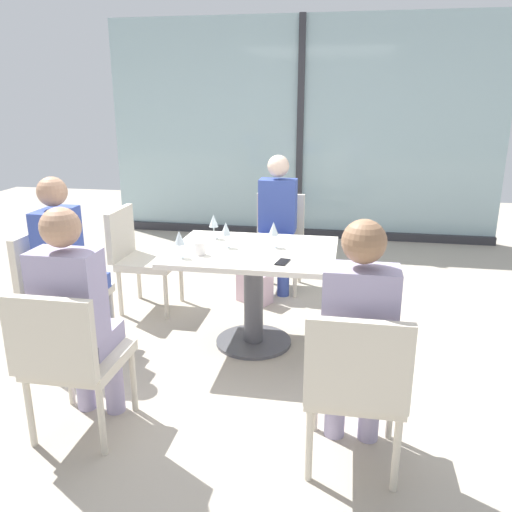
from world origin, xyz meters
TOP-DOWN VIEW (x-y plane):
  - ground_plane at (0.00, 0.00)m, footprint 12.00×12.00m
  - window_wall_backdrop at (0.00, 3.20)m, footprint 4.90×0.10m
  - dining_table_main at (0.00, 0.00)m, footprint 1.16×0.91m
  - chair_near_window at (0.00, 1.28)m, footprint 0.46×0.51m
  - chair_side_end at (-1.35, -0.34)m, footprint 0.50×0.46m
  - chair_front_left at (-0.72, -1.28)m, footprint 0.46×0.50m
  - chair_front_right at (0.72, -1.28)m, footprint 0.46×0.50m
  - chair_far_left at (-1.09, 0.51)m, footprint 0.51×0.46m
  - person_near_window at (-0.00, 1.17)m, footprint 0.34×0.39m
  - person_side_end at (-1.24, -0.34)m, footprint 0.39×0.34m
  - person_front_left at (-0.72, -1.17)m, footprint 0.34×0.39m
  - person_front_right at (0.72, -1.17)m, footprint 0.34×0.39m
  - wine_glass_0 at (-0.35, 0.24)m, footprint 0.07×0.07m
  - wine_glass_1 at (-0.20, 0.02)m, footprint 0.07×0.07m
  - wine_glass_2 at (0.13, 0.08)m, footprint 0.07×0.07m
  - wine_glass_3 at (-0.45, -0.28)m, footprint 0.07×0.07m
  - coffee_cup at (-0.34, -0.19)m, footprint 0.08×0.08m
  - cell_phone_on_table at (0.24, -0.27)m, footprint 0.09×0.15m
  - handbag_0 at (-0.14, 0.80)m, footprint 0.34×0.27m

SIDE VIEW (x-z plane):
  - ground_plane at x=0.00m, z-range 0.00..0.00m
  - handbag_0 at x=-0.14m, z-range 0.00..0.28m
  - chair_near_window at x=0.00m, z-range 0.06..0.93m
  - chair_side_end at x=-1.35m, z-range 0.06..0.93m
  - chair_front_left at x=-0.72m, z-range 0.06..0.93m
  - chair_front_right at x=0.72m, z-range 0.06..0.93m
  - chair_far_left at x=-1.09m, z-range 0.06..0.93m
  - dining_table_main at x=0.00m, z-range 0.17..0.90m
  - person_near_window at x=0.00m, z-range 0.07..1.33m
  - person_side_end at x=-1.24m, z-range 0.07..1.33m
  - person_front_left at x=-0.72m, z-range 0.07..1.33m
  - person_front_right at x=0.72m, z-range 0.07..1.33m
  - cell_phone_on_table at x=0.24m, z-range 0.73..0.74m
  - coffee_cup at x=-0.34m, z-range 0.73..0.82m
  - wine_glass_0 at x=-0.35m, z-range 0.77..0.95m
  - wine_glass_1 at x=-0.20m, z-range 0.77..0.95m
  - wine_glass_2 at x=0.13m, z-range 0.77..0.95m
  - wine_glass_3 at x=-0.45m, z-range 0.77..0.95m
  - window_wall_backdrop at x=0.00m, z-range -0.14..2.56m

